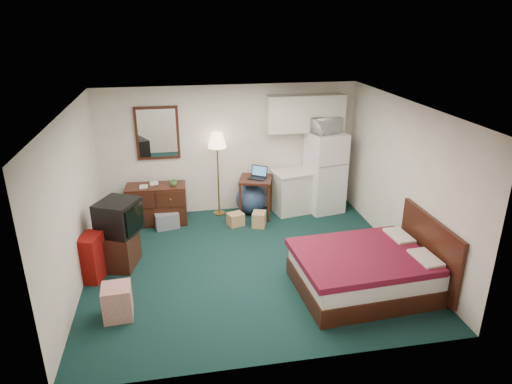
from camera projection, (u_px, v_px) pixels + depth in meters
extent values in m
cube|color=black|center=(249.00, 264.00, 7.27)|extent=(5.00, 4.50, 0.01)
cube|color=beige|center=(248.00, 108.00, 6.36)|extent=(5.00, 4.50, 0.01)
cube|color=beige|center=(230.00, 150.00, 8.88)|extent=(5.00, 0.01, 2.50)
cube|color=beige|center=(284.00, 268.00, 4.76)|extent=(5.00, 0.01, 2.50)
cube|color=beige|center=(73.00, 203.00, 6.40)|extent=(0.01, 4.50, 2.50)
cube|color=beige|center=(404.00, 181.00, 7.24)|extent=(0.01, 4.50, 2.50)
sphere|color=navy|center=(251.00, 199.00, 9.02)|extent=(0.69, 0.69, 0.61)
imported|color=white|center=(326.00, 123.00, 8.64)|extent=(0.61, 0.49, 0.36)
imported|color=tan|center=(139.00, 182.00, 8.33)|extent=(0.15, 0.02, 0.20)
imported|color=tan|center=(149.00, 179.00, 8.48)|extent=(0.16, 0.03, 0.21)
imported|color=#497E3A|center=(173.00, 182.00, 8.42)|extent=(0.14, 0.11, 0.13)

